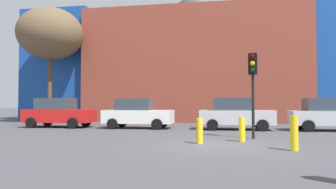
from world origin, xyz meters
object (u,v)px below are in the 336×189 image
object	(u,v)px
bollard_yellow_2	(242,129)
bare_tree_0	(50,34)
parked_car_3	(328,115)
parked_car_0	(59,113)
parked_car_1	(137,114)
traffic_light_island	(253,76)
parked_car_2	(235,114)
bollard_yellow_0	(294,133)
bollard_yellow_1	(200,131)

from	to	relation	value
bollard_yellow_2	bare_tree_0	bearing A→B (deg)	143.76
parked_car_3	bollard_yellow_2	bearing A→B (deg)	-129.67
parked_car_0	bollard_yellow_2	distance (m)	12.38
parked_car_1	bollard_yellow_2	bearing A→B (deg)	-45.61
traffic_light_island	parked_car_3	bearing A→B (deg)	148.08
parked_car_3	bare_tree_0	world-z (taller)	bare_tree_0
parked_car_1	parked_car_2	world-z (taller)	parked_car_2
parked_car_1	bollard_yellow_2	xyz separation A→B (m)	(5.77, -5.90, -0.40)
traffic_light_island	bollard_yellow_0	size ratio (longest dim) A/B	3.32
parked_car_3	bollard_yellow_2	size ratio (longest dim) A/B	4.29
bare_tree_0	bollard_yellow_0	xyz separation A→B (m)	(15.56, -12.52, -6.44)
parked_car_3	traffic_light_island	bearing A→B (deg)	-132.92
parked_car_2	bollard_yellow_2	xyz separation A→B (m)	(0.04, -5.90, -0.41)
bollard_yellow_0	bollard_yellow_2	size ratio (longest dim) A/B	1.14
parked_car_0	parked_car_2	world-z (taller)	parked_car_0
parked_car_3	bare_tree_0	distance (m)	20.44
bollard_yellow_2	traffic_light_island	bearing A→B (deg)	66.35
bare_tree_0	parked_car_2	bearing A→B (deg)	-17.53
parked_car_0	bare_tree_0	world-z (taller)	bare_tree_0
parked_car_2	parked_car_3	bearing A→B (deg)	-0.00
parked_car_0	traffic_light_island	world-z (taller)	traffic_light_island
traffic_light_island	bollard_yellow_2	distance (m)	2.54
parked_car_2	bollard_yellow_1	distance (m)	6.97
bollard_yellow_0	bollard_yellow_1	bearing A→B (deg)	156.98
parked_car_1	bollard_yellow_0	size ratio (longest dim) A/B	3.78
parked_car_3	bollard_yellow_1	size ratio (longest dim) A/B	4.40
parked_car_0	traffic_light_island	size ratio (longest dim) A/B	1.17
traffic_light_island	bollard_yellow_1	xyz separation A→B (m)	(-2.09, -2.10, -2.18)
bollard_yellow_1	bare_tree_0	bearing A→B (deg)	138.15
parked_car_1	traffic_light_island	xyz separation A→B (m)	(6.30, -4.69, 1.76)
parked_car_1	traffic_light_island	bearing A→B (deg)	-36.69
parked_car_2	bollard_yellow_0	size ratio (longest dim) A/B	3.82
bollard_yellow_1	bollard_yellow_2	world-z (taller)	bollard_yellow_2
parked_car_3	parked_car_2	bearing A→B (deg)	180.00
traffic_light_island	bollard_yellow_1	world-z (taller)	traffic_light_island
parked_car_1	parked_car_0	bearing A→B (deg)	180.00
bollard_yellow_0	bollard_yellow_2	distance (m)	2.62
parked_car_2	parked_car_1	bearing A→B (deg)	180.00
parked_car_2	parked_car_0	bearing A→B (deg)	180.00
bare_tree_0	parked_car_1	bearing A→B (deg)	-28.07
parked_car_2	bollard_yellow_2	distance (m)	5.91
parked_car_3	traffic_light_island	size ratio (longest dim) A/B	1.14
parked_car_2	bollard_yellow_2	world-z (taller)	parked_car_2
bollard_yellow_2	parked_car_3	bearing A→B (deg)	50.33
bollard_yellow_2	parked_car_0	bearing A→B (deg)	151.54
parked_car_1	bare_tree_0	bearing A→B (deg)	151.93
bollard_yellow_2	parked_car_1	bearing A→B (deg)	134.39
traffic_light_island	parked_car_0	bearing A→B (deg)	-101.37
parked_car_3	traffic_light_island	xyz separation A→B (m)	(-4.36, -4.69, 1.77)
parked_car_1	parked_car_3	size ratio (longest dim) A/B	1.00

